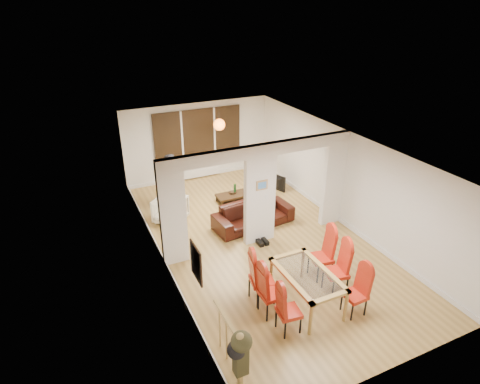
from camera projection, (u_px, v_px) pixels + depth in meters
floor at (259, 240)px, 10.36m from camera, size 5.00×9.00×0.01m
room_walls at (260, 195)px, 9.80m from camera, size 5.00×9.00×2.60m
divider_wall at (260, 195)px, 9.80m from camera, size 5.00×0.18×2.60m
bay_window_blinds at (198, 136)px, 13.33m from camera, size 3.00×0.08×1.80m
radiator at (200, 170)px, 13.82m from camera, size 1.40×0.08×0.50m
pendant_light at (219, 125)px, 12.23m from camera, size 0.36×0.36×0.36m
stair_newel at (228, 337)px, 6.66m from camera, size 0.40×1.20×1.10m
wall_poster at (196, 263)px, 6.77m from camera, size 0.04×0.52×0.67m
pillar_photo at (262, 185)px, 9.59m from camera, size 0.30×0.03×0.25m
dining_table at (306, 288)px, 8.06m from camera, size 0.89×1.59×0.74m
dining_chair_la at (289, 309)px, 7.33m from camera, size 0.46×0.46×1.02m
dining_chair_lb at (271, 290)px, 7.73m from camera, size 0.45×0.45×1.12m
dining_chair_lc at (262, 277)px, 8.07m from camera, size 0.54×0.54×1.14m
dining_chair_ra at (355, 292)px, 7.75m from camera, size 0.43×0.43×1.01m
dining_chair_rb at (336, 269)px, 8.32m from camera, size 0.52×0.52×1.11m
dining_chair_rc at (321, 255)px, 8.77m from camera, size 0.52×0.52×1.14m
sofa at (253, 215)px, 10.91m from camera, size 2.28×1.08×0.64m
armchair at (170, 210)px, 11.06m from camera, size 1.11×1.11×0.73m
person at (170, 181)px, 11.74m from camera, size 0.65×0.49×1.62m
television at (272, 182)px, 12.99m from camera, size 0.90×0.41×0.52m
coffee_table at (233, 198)px, 12.28m from camera, size 1.08×0.62×0.24m
bottle at (235, 188)px, 12.27m from camera, size 0.08×0.08×0.31m
bowl at (232, 192)px, 12.28m from camera, size 0.21×0.21×0.05m
shoes at (262, 242)px, 10.16m from camera, size 0.26×0.28×0.11m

